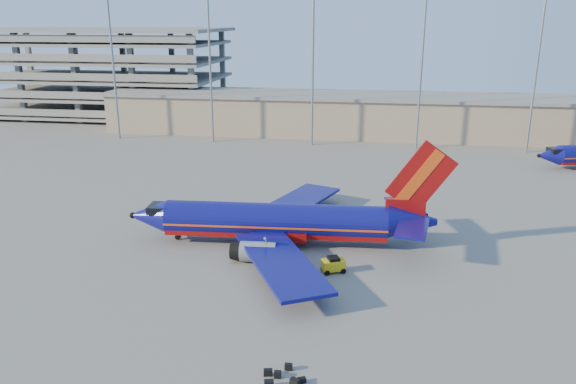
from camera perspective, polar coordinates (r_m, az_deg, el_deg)
name	(u,v)px	position (r m, az deg, el deg)	size (l,w,h in m)	color
ground	(308,230)	(66.07, 2.02, -3.88)	(220.00, 220.00, 0.00)	slate
terminal_building	(390,115)	(120.78, 10.28, 7.71)	(122.00, 16.00, 8.50)	tan
parking_garage	(101,68)	(152.48, -18.44, 11.88)	(62.00, 32.00, 21.40)	slate
light_mast_row	(367,53)	(107.38, 8.01, 13.77)	(101.60, 1.60, 28.65)	gray
aircraft_main	(283,222)	(61.31, -0.48, -3.03)	(35.32, 33.90, 11.95)	navy
baggage_tug	(333,264)	(55.37, 4.63, -7.33)	(2.56, 2.10, 1.59)	gold
luggage_pile	(282,378)	(40.50, -0.60, -18.35)	(3.09, 2.54, 0.55)	black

